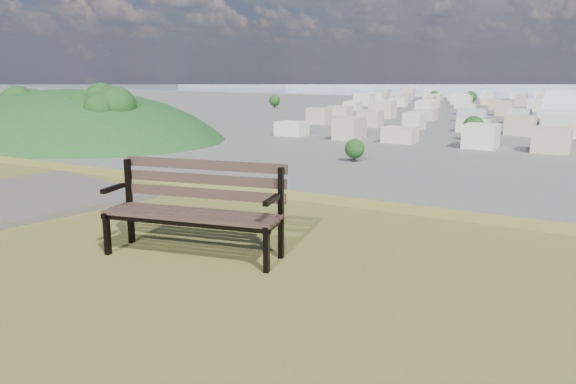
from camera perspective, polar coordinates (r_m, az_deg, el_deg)
The scene contains 5 objects.
park_bench at distance 5.85m, azimuth -9.31°, elevation -1.13°, with size 1.91×0.95×0.96m.
grass_tufts at distance 4.40m, azimuth -25.43°, elevation -12.71°, with size 12.49×6.68×0.28m.
green_wooded_hill at distance 241.05m, azimuth -21.08°, elevation 5.18°, with size 150.05×120.04×75.02m.
city_trees at distance 324.20m, azimuth 24.18°, elevation 7.41°, with size 406.52×387.20×9.98m.
far_hills at distance 1407.47m, azimuth 27.22°, elevation 10.99°, with size 2050.00×340.00×60.00m.
Camera 1 is at (3.32, -3.08, 26.89)m, focal length 35.00 mm.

